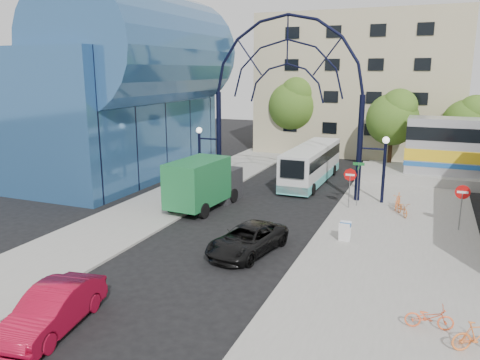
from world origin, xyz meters
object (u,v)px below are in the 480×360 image
at_px(street_name_sign, 358,175).
at_px(bike_far_b, 478,336).
at_px(black_suv, 247,240).
at_px(sandwich_board, 345,229).
at_px(tree_north_a, 394,116).
at_px(stop_sign, 350,178).
at_px(city_bus, 312,164).
at_px(gateway_arch, 287,69).
at_px(bike_near_b, 398,201).
at_px(do_not_enter_sign, 462,197).
at_px(bike_near_a, 403,209).
at_px(tree_north_b, 295,103).
at_px(red_sedan, 53,309).
at_px(green_truck, 205,183).
at_px(bike_far_a, 429,317).
at_px(tree_north_c, 469,121).

bearing_deg(street_name_sign, bike_far_b, -68.26).
relative_size(black_suv, bike_far_b, 2.92).
relative_size(sandwich_board, tree_north_a, 0.14).
bearing_deg(stop_sign, bike_far_b, -66.04).
height_order(street_name_sign, city_bus, street_name_sign).
distance_m(gateway_arch, tree_north_a, 13.98).
height_order(gateway_arch, bike_near_b, gateway_arch).
bearing_deg(do_not_enter_sign, bike_near_a, 151.69).
bearing_deg(tree_north_b, stop_sign, -64.17).
bearing_deg(sandwich_board, bike_near_b, 73.35).
bearing_deg(bike_near_a, stop_sign, 150.81).
bearing_deg(stop_sign, bike_near_a, -7.02).
bearing_deg(red_sedan, stop_sign, 60.03).
height_order(gateway_arch, stop_sign, gateway_arch).
bearing_deg(green_truck, street_name_sign, 26.00).
xyz_separation_m(gateway_arch, bike_near_a, (8.02, -2.40, -8.03)).
relative_size(do_not_enter_sign, tree_north_b, 0.31).
height_order(black_suv, red_sedan, red_sedan).
bearing_deg(green_truck, red_sedan, -79.22).
distance_m(stop_sign, city_bus, 7.45).
height_order(bike_near_b, bike_far_a, bike_near_b).
xyz_separation_m(green_truck, bike_near_b, (11.38, 3.82, -0.98)).
relative_size(stop_sign, city_bus, 0.24).
distance_m(gateway_arch, tree_north_b, 16.72).
xyz_separation_m(stop_sign, street_name_sign, (0.40, 0.60, 0.14)).
height_order(street_name_sign, bike_far_b, street_name_sign).
relative_size(sandwich_board, green_truck, 0.15).
bearing_deg(gateway_arch, tree_north_b, 103.68).
bearing_deg(do_not_enter_sign, city_bus, 140.71).
relative_size(bike_near_a, bike_near_b, 0.96).
distance_m(gateway_arch, red_sedan, 21.38).
xyz_separation_m(city_bus, black_suv, (0.67, -15.35, -0.81)).
relative_size(city_bus, red_sedan, 2.30).
bearing_deg(city_bus, black_suv, -86.65).
bearing_deg(black_suv, bike_far_b, -16.44).
xyz_separation_m(sandwich_board, red_sedan, (-7.62, -11.77, -0.00)).
bearing_deg(tree_north_b, black_suv, -78.66).
distance_m(green_truck, red_sedan, 14.95).
xyz_separation_m(street_name_sign, tree_north_c, (6.92, 15.33, 2.15)).
xyz_separation_m(sandwich_board, bike_far_b, (5.42, -7.98, -0.13)).
distance_m(tree_north_c, red_sedan, 36.73).
distance_m(sandwich_board, tree_north_b, 26.15).
height_order(tree_north_a, bike_far_b, tree_north_a).
distance_m(city_bus, bike_far_b, 22.71).
bearing_deg(do_not_enter_sign, tree_north_b, 126.74).
height_order(black_suv, bike_near_b, black_suv).
bearing_deg(bike_near_b, bike_far_a, -76.22).
xyz_separation_m(gateway_arch, city_bus, (0.86, 4.30, -7.08)).
xyz_separation_m(sandwich_board, green_truck, (-9.32, 3.05, 0.85)).
relative_size(sandwich_board, black_suv, 0.21).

